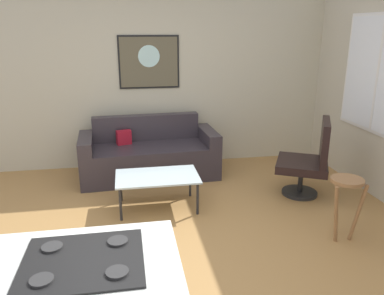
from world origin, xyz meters
TOP-DOWN VIEW (x-y plane):
  - ground at (0.00, 0.00)m, footprint 6.40×6.40m
  - back_wall at (0.00, 2.42)m, footprint 6.40×0.05m
  - couch at (-0.14, 1.89)m, footprint 1.93×0.90m
  - coffee_table at (-0.11, 0.83)m, footprint 0.95×0.59m
  - armchair at (1.78, 0.86)m, footprint 0.83×0.84m
  - bar_stool at (1.64, -0.18)m, footprint 0.36×0.36m
  - wall_painting at (-0.06, 2.38)m, footprint 0.88×0.03m
  - window at (2.59, 0.90)m, footprint 0.03×1.39m

SIDE VIEW (x-z plane):
  - ground at x=0.00m, z-range -0.04..0.00m
  - couch at x=-0.14m, z-range -0.12..0.71m
  - coffee_table at x=-0.11m, z-range 0.17..0.57m
  - armchair at x=1.78m, z-range -0.02..0.96m
  - bar_stool at x=1.64m, z-range 0.18..0.82m
  - back_wall at x=0.00m, z-range 0.00..2.80m
  - window at x=2.59m, z-range 0.78..2.21m
  - wall_painting at x=-0.06m, z-range 1.18..1.94m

